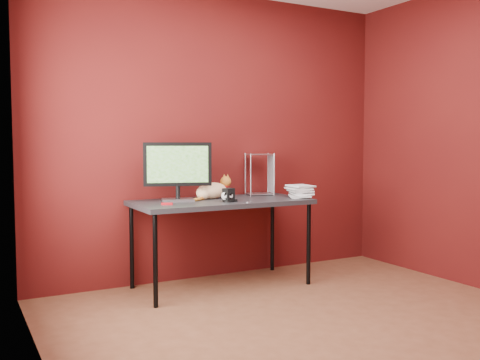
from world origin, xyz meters
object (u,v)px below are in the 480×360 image
desk (221,206)px  book_stack (290,128)px  cat (212,190)px  monitor (178,168)px  skull_mug (227,196)px  speaker (228,196)px

desk → book_stack: (0.63, -0.10, 0.67)m
cat → monitor: bearing=173.5°
skull_mug → desk: bearing=103.8°
desk → book_stack: size_ratio=1.21×
monitor → cat: size_ratio=1.30×
monitor → skull_mug: (0.34, -0.25, -0.22)m
speaker → book_stack: size_ratio=0.09×
monitor → cat: (0.34, 0.03, -0.20)m
desk → monitor: (-0.36, 0.09, 0.32)m
skull_mug → book_stack: (0.65, 0.05, 0.57)m
book_stack → monitor: bearing=168.9°
speaker → monitor: bearing=127.1°
skull_mug → speaker: 0.01m
monitor → book_stack: size_ratio=0.45×
monitor → skull_mug: bearing=-19.2°
cat → speaker: size_ratio=3.75×
cat → speaker: cat is taller
monitor → skull_mug: 0.48m
desk → skull_mug: size_ratio=13.82×
desk → book_stack: bearing=-9.2°
cat → skull_mug: cat is taller
book_stack → desk: bearing=170.8°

